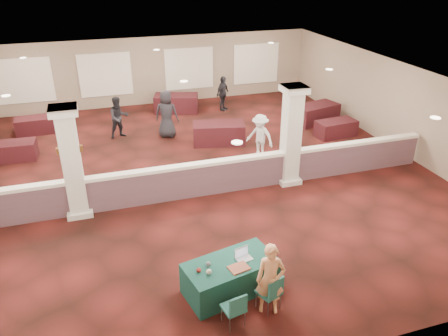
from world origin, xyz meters
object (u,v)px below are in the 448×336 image
object	(u,v)px
conf_chair_main	(272,291)
conf_chair_side	(235,307)
far_table_back_left	(37,125)
far_table_front_left	(13,151)
far_table_back_center	(176,103)
far_table_back_right	(316,114)
far_table_front_right	(336,128)
far_table_front_center	(219,133)
attendee_c	(223,93)
attendee_b	(260,136)
attendee_a	(119,117)
attendee_d	(167,114)
woman	(270,279)
near_table	(230,276)

from	to	relation	value
conf_chair_main	conf_chair_side	world-z (taller)	conf_chair_main
far_table_back_left	far_table_front_left	bearing A→B (deg)	-104.40
far_table_back_center	far_table_back_right	world-z (taller)	far_table_back_center
far_table_front_right	conf_chair_side	bearing A→B (deg)	-130.59
conf_chair_main	far_table_front_center	size ratio (longest dim) A/B	0.44
far_table_back_left	attendee_c	xyz separation A→B (m)	(8.17, 0.47, 0.47)
far_table_back_left	far_table_back_right	bearing A→B (deg)	-11.39
far_table_back_center	attendee_c	distance (m)	2.21
far_table_back_left	attendee_b	xyz separation A→B (m)	(7.87, -4.99, 0.48)
conf_chair_side	attendee_a	size ratio (longest dim) A/B	0.49
attendee_c	attendee_d	distance (m)	4.00
attendee_c	attendee_d	size ratio (longest dim) A/B	0.84
far_table_back_right	attendee_c	xyz separation A→B (m)	(-3.39, 2.80, 0.41)
attendee_a	attendee_c	bearing A→B (deg)	6.27
woman	far_table_front_left	distance (m)	11.28
conf_chair_side	attendee_b	size ratio (longest dim) A/B	0.51
far_table_front_right	attendee_c	world-z (taller)	attendee_c
far_table_front_right	attendee_d	size ratio (longest dim) A/B	0.85
conf_chair_main	far_table_front_center	bearing A→B (deg)	58.39
far_table_front_center	attendee_d	world-z (taller)	attendee_d
far_table_back_center	far_table_back_right	distance (m)	6.40
far_table_back_left	far_table_back_center	world-z (taller)	far_table_back_center
far_table_front_center	attendee_b	bearing A→B (deg)	-59.19
far_table_back_center	conf_chair_side	bearing A→B (deg)	-96.87
far_table_back_left	attendee_a	world-z (taller)	attendee_a
far_table_back_left	far_table_back_center	distance (m)	6.11
near_table	attendee_b	distance (m)	7.10
woman	far_table_front_left	size ratio (longest dim) A/B	0.99
far_table_back_right	attendee_a	bearing A→B (deg)	174.51
conf_chair_side	far_table_front_right	xyz separation A→B (m)	(7.12, 8.31, -0.16)
woman	attendee_b	world-z (taller)	attendee_b
near_table	far_table_back_right	world-z (taller)	far_table_back_right
far_table_front_right	far_table_back_center	size ratio (longest dim) A/B	0.82
conf_chair_side	far_table_front_left	bearing A→B (deg)	106.20
conf_chair_side	far_table_front_center	distance (m)	9.37
conf_chair_side	far_table_front_left	distance (m)	11.05
near_table	far_table_back_left	world-z (taller)	near_table
far_table_front_left	woman	bearing A→B (deg)	-58.36
attendee_a	attendee_b	distance (m)	5.78
far_table_front_right	far_table_back_center	distance (m)	7.40
near_table	conf_chair_main	xyz separation A→B (m)	(0.62, -0.82, 0.13)
attendee_a	attendee_c	world-z (taller)	attendee_a
woman	far_table_back_left	world-z (taller)	woman
attendee_c	attendee_a	bearing A→B (deg)	160.56
far_table_front_center	far_table_front_right	bearing A→B (deg)	-9.01
far_table_front_center	near_table	bearing A→B (deg)	-105.07
conf_chair_side	far_table_front_center	xyz separation A→B (m)	(2.40, 9.06, -0.09)
near_table	far_table_front_center	world-z (taller)	far_table_front_center
attendee_c	far_table_back_left	bearing A→B (deg)	141.80
far_table_front_right	far_table_back_left	world-z (taller)	far_table_back_left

